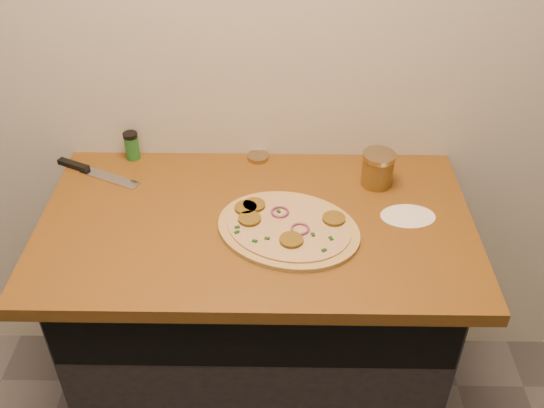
{
  "coord_description": "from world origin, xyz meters",
  "views": [
    {
      "loc": [
        0.06,
        0.11,
        1.95
      ],
      "look_at": [
        0.04,
        1.42,
        0.95
      ],
      "focal_mm": 40.0,
      "sensor_mm": 36.0,
      "label": 1
    }
  ],
  "objects_px": {
    "pizza": "(287,228)",
    "salsa_jar": "(378,169)",
    "chefs_knife": "(90,171)",
    "spice_shaker": "(132,146)"
  },
  "relations": [
    {
      "from": "pizza",
      "to": "salsa_jar",
      "type": "relative_size",
      "value": 4.79
    },
    {
      "from": "chefs_knife",
      "to": "pizza",
      "type": "bearing_deg",
      "value": -23.92
    },
    {
      "from": "pizza",
      "to": "spice_shaker",
      "type": "height_order",
      "value": "spice_shaker"
    },
    {
      "from": "chefs_knife",
      "to": "spice_shaker",
      "type": "xyz_separation_m",
      "value": [
        0.12,
        0.08,
        0.04
      ]
    },
    {
      "from": "chefs_knife",
      "to": "salsa_jar",
      "type": "height_order",
      "value": "salsa_jar"
    },
    {
      "from": "chefs_knife",
      "to": "salsa_jar",
      "type": "relative_size",
      "value": 2.66
    },
    {
      "from": "pizza",
      "to": "salsa_jar",
      "type": "distance_m",
      "value": 0.35
    },
    {
      "from": "pizza",
      "to": "salsa_jar",
      "type": "bearing_deg",
      "value": 39.84
    },
    {
      "from": "chefs_knife",
      "to": "salsa_jar",
      "type": "distance_m",
      "value": 0.87
    },
    {
      "from": "chefs_knife",
      "to": "spice_shaker",
      "type": "distance_m",
      "value": 0.15
    }
  ]
}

